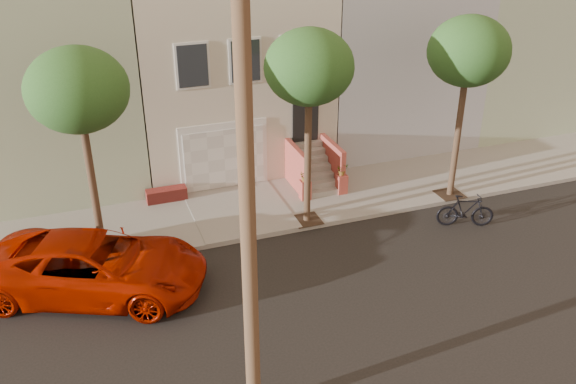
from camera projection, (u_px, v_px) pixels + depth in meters
name	position (u px, v px, depth m)	size (l,w,h in m)	color
ground	(325.00, 297.00, 16.72)	(90.00, 90.00, 0.00)	black
sidewalk	(265.00, 207.00, 21.17)	(40.00, 3.70, 0.15)	gray
house_row	(218.00, 64.00, 24.45)	(33.10, 11.70, 7.00)	#BAB39F
tree_left	(78.00, 91.00, 15.94)	(2.70, 2.57, 6.30)	#2D2116
tree_mid	(309.00, 68.00, 17.92)	(2.70, 2.57, 6.30)	#2D2116
tree_right	(469.00, 52.00, 19.59)	(2.70, 2.57, 6.30)	#2D2116
pickup_truck	(96.00, 266.00, 16.60)	(2.76, 5.99, 1.66)	#981300
motorcycle	(466.00, 211.00, 19.95)	(0.53, 1.86, 1.12)	black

